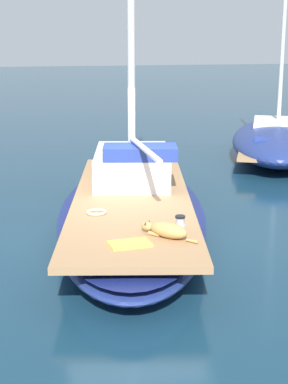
# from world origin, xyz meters

# --- Properties ---
(ground_plane) EXTENTS (120.00, 120.00, 0.00)m
(ground_plane) POSITION_xyz_m (0.00, 0.00, 0.00)
(ground_plane) COLOR #143347
(sailboat_main) EXTENTS (3.91, 7.59, 0.66)m
(sailboat_main) POSITION_xyz_m (0.00, 0.00, 0.34)
(sailboat_main) COLOR navy
(sailboat_main) RESTS_ON ground
(mast_main) EXTENTS (0.14, 2.27, 7.47)m
(mast_main) POSITION_xyz_m (0.18, 0.74, 4.02)
(mast_main) COLOR silver
(mast_main) RESTS_ON sailboat_main
(cabin_house) EXTENTS (1.81, 2.46, 0.84)m
(cabin_house) POSITION_xyz_m (0.24, 1.09, 1.01)
(cabin_house) COLOR silver
(cabin_house) RESTS_ON sailboat_main
(dog_tan) EXTENTS (0.70, 0.77, 0.22)m
(dog_tan) POSITION_xyz_m (0.06, -2.23, 0.77)
(dog_tan) COLOR tan
(dog_tan) RESTS_ON sailboat_main
(deck_winch) EXTENTS (0.16, 0.16, 0.21)m
(deck_winch) POSITION_xyz_m (0.34, -1.93, 0.76)
(deck_winch) COLOR #B7B7BC
(deck_winch) RESTS_ON sailboat_main
(coiled_rope) EXTENTS (0.32, 0.32, 0.04)m
(coiled_rope) POSITION_xyz_m (-0.75, -0.86, 0.68)
(coiled_rope) COLOR beige
(coiled_rope) RESTS_ON sailboat_main
(deck_towel) EXTENTS (0.59, 0.41, 0.03)m
(deck_towel) POSITION_xyz_m (-0.51, -2.43, 0.68)
(deck_towel) COLOR #D8D14C
(deck_towel) RESTS_ON sailboat_main
(moored_boat_starboard_side) EXTENTS (5.00, 7.02, 6.38)m
(moored_boat_starboard_side) POSITION_xyz_m (5.47, 5.82, 0.52)
(moored_boat_starboard_side) COLOR navy
(moored_boat_starboard_side) RESTS_ON ground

